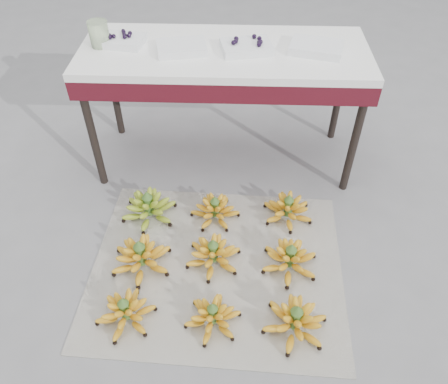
{
  "coord_description": "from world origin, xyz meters",
  "views": [
    {
      "loc": [
        -0.03,
        -1.31,
        1.8
      ],
      "look_at": [
        -0.08,
        0.26,
        0.3
      ],
      "focal_mm": 35.0,
      "sensor_mm": 36.0,
      "label": 1
    }
  ],
  "objects_px": {
    "bunch_back_center": "(215,210)",
    "bunch_front_right": "(295,321)",
    "bunch_front_center": "(213,316)",
    "bunch_mid_right": "(290,259)",
    "newspaper_mat": "(217,266)",
    "glass_jar": "(99,34)",
    "vendor_table": "(224,63)",
    "tray_far_right": "(316,47)",
    "tray_right": "(247,46)",
    "bunch_mid_left": "(141,257)",
    "bunch_mid_center": "(213,254)",
    "bunch_back_right": "(288,209)",
    "bunch_front_left": "(125,312)",
    "tray_left": "(182,47)",
    "tray_far_left": "(122,40)",
    "bunch_back_left": "(149,208)"
  },
  "relations": [
    {
      "from": "tray_right",
      "to": "bunch_mid_left",
      "type": "bearing_deg",
      "value": -120.01
    },
    {
      "from": "bunch_back_center",
      "to": "tray_right",
      "type": "relative_size",
      "value": 1.01
    },
    {
      "from": "bunch_mid_right",
      "to": "tray_far_left",
      "type": "xyz_separation_m",
      "value": [
        -0.91,
        0.9,
        0.7
      ]
    },
    {
      "from": "newspaper_mat",
      "to": "tray_far_left",
      "type": "height_order",
      "value": "tray_far_left"
    },
    {
      "from": "tray_right",
      "to": "glass_jar",
      "type": "bearing_deg",
      "value": 177.9
    },
    {
      "from": "bunch_back_right",
      "to": "tray_right",
      "type": "height_order",
      "value": "tray_right"
    },
    {
      "from": "bunch_front_center",
      "to": "bunch_back_center",
      "type": "xyz_separation_m",
      "value": [
        -0.02,
        0.65,
        0.0
      ]
    },
    {
      "from": "newspaper_mat",
      "to": "bunch_back_left",
      "type": "xyz_separation_m",
      "value": [
        -0.39,
        0.33,
        0.07
      ]
    },
    {
      "from": "bunch_front_left",
      "to": "vendor_table",
      "type": "bearing_deg",
      "value": 68.71
    },
    {
      "from": "bunch_front_right",
      "to": "newspaper_mat",
      "type": "bearing_deg",
      "value": 123.72
    },
    {
      "from": "bunch_back_center",
      "to": "bunch_back_right",
      "type": "xyz_separation_m",
      "value": [
        0.4,
        0.02,
        0.0
      ]
    },
    {
      "from": "bunch_front_left",
      "to": "bunch_front_right",
      "type": "xyz_separation_m",
      "value": [
        0.76,
        -0.02,
        0.0
      ]
    },
    {
      "from": "bunch_back_center",
      "to": "bunch_front_right",
      "type": "bearing_deg",
      "value": -52.91
    },
    {
      "from": "newspaper_mat",
      "to": "bunch_mid_right",
      "type": "xyz_separation_m",
      "value": [
        0.36,
        0.01,
        0.06
      ]
    },
    {
      "from": "bunch_front_right",
      "to": "tray_far_left",
      "type": "height_order",
      "value": "tray_far_left"
    },
    {
      "from": "bunch_back_right",
      "to": "tray_far_right",
      "type": "height_order",
      "value": "tray_far_right"
    },
    {
      "from": "bunch_back_left",
      "to": "tray_left",
      "type": "relative_size",
      "value": 1.27
    },
    {
      "from": "bunch_mid_left",
      "to": "bunch_back_center",
      "type": "bearing_deg",
      "value": 38.85
    },
    {
      "from": "bunch_front_right",
      "to": "glass_jar",
      "type": "height_order",
      "value": "glass_jar"
    },
    {
      "from": "vendor_table",
      "to": "tray_left",
      "type": "height_order",
      "value": "tray_left"
    },
    {
      "from": "tray_far_right",
      "to": "bunch_back_left",
      "type": "bearing_deg",
      "value": -149.22
    },
    {
      "from": "bunch_mid_left",
      "to": "bunch_back_center",
      "type": "relative_size",
      "value": 1.13
    },
    {
      "from": "bunch_front_center",
      "to": "bunch_mid_right",
      "type": "distance_m",
      "value": 0.49
    },
    {
      "from": "bunch_mid_right",
      "to": "vendor_table",
      "type": "relative_size",
      "value": 0.2
    },
    {
      "from": "vendor_table",
      "to": "tray_far_left",
      "type": "relative_size",
      "value": 5.92
    },
    {
      "from": "bunch_mid_center",
      "to": "bunch_mid_right",
      "type": "xyz_separation_m",
      "value": [
        0.38,
        -0.02,
        0.0
      ]
    },
    {
      "from": "tray_far_left",
      "to": "tray_far_right",
      "type": "distance_m",
      "value": 1.04
    },
    {
      "from": "bunch_front_right",
      "to": "glass_jar",
      "type": "distance_m",
      "value": 1.75
    },
    {
      "from": "newspaper_mat",
      "to": "vendor_table",
      "type": "bearing_deg",
      "value": 89.74
    },
    {
      "from": "newspaper_mat",
      "to": "tray_left",
      "type": "distance_m",
      "value": 1.16
    },
    {
      "from": "tray_right",
      "to": "glass_jar",
      "type": "distance_m",
      "value": 0.78
    },
    {
      "from": "bunch_mid_left",
      "to": "glass_jar",
      "type": "relative_size",
      "value": 2.53
    },
    {
      "from": "tray_right",
      "to": "glass_jar",
      "type": "xyz_separation_m",
      "value": [
        -0.78,
        0.03,
        0.04
      ]
    },
    {
      "from": "tray_far_left",
      "to": "bunch_mid_left",
      "type": "bearing_deg",
      "value": -79.17
    },
    {
      "from": "bunch_back_center",
      "to": "bunch_back_right",
      "type": "relative_size",
      "value": 0.87
    },
    {
      "from": "newspaper_mat",
      "to": "glass_jar",
      "type": "relative_size",
      "value": 9.42
    },
    {
      "from": "newspaper_mat",
      "to": "bunch_back_left",
      "type": "relative_size",
      "value": 3.42
    },
    {
      "from": "newspaper_mat",
      "to": "glass_jar",
      "type": "xyz_separation_m",
      "value": [
        -0.66,
        0.89,
        0.81
      ]
    },
    {
      "from": "tray_right",
      "to": "tray_far_right",
      "type": "xyz_separation_m",
      "value": [
        0.37,
        0.0,
        -0.0
      ]
    },
    {
      "from": "bunch_front_right",
      "to": "tray_right",
      "type": "relative_size",
      "value": 1.2
    },
    {
      "from": "bunch_mid_left",
      "to": "bunch_back_left",
      "type": "bearing_deg",
      "value": 87.28
    },
    {
      "from": "bunch_back_right",
      "to": "bunch_back_left",
      "type": "bearing_deg",
      "value": 165.86
    },
    {
      "from": "vendor_table",
      "to": "tray_right",
      "type": "bearing_deg",
      "value": -8.96
    },
    {
      "from": "bunch_front_center",
      "to": "bunch_mid_left",
      "type": "height_order",
      "value": "bunch_mid_left"
    },
    {
      "from": "tray_far_right",
      "to": "glass_jar",
      "type": "relative_size",
      "value": 2.33
    },
    {
      "from": "bunch_mid_right",
      "to": "tray_far_right",
      "type": "bearing_deg",
      "value": 85.64
    },
    {
      "from": "tray_far_left",
      "to": "glass_jar",
      "type": "bearing_deg",
      "value": -166.47
    },
    {
      "from": "vendor_table",
      "to": "tray_far_left",
      "type": "bearing_deg",
      "value": 176.32
    },
    {
      "from": "bunch_back_left",
      "to": "bunch_mid_center",
      "type": "bearing_deg",
      "value": -52.09
    },
    {
      "from": "bunch_mid_center",
      "to": "bunch_back_center",
      "type": "height_order",
      "value": "bunch_mid_center"
    }
  ]
}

